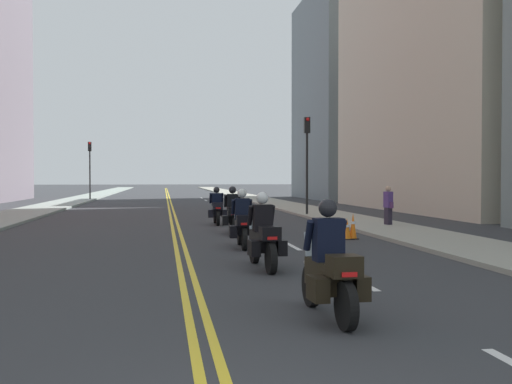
{
  "coord_description": "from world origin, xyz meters",
  "views": [
    {
      "loc": [
        -0.46,
        -3.25,
        1.95
      ],
      "look_at": [
        1.96,
        12.78,
        1.58
      ],
      "focal_mm": 43.05,
      "sensor_mm": 36.0,
      "label": 1
    }
  ],
  "objects_px": {
    "motorcycle_2": "(242,224)",
    "motorcycle_4": "(217,209)",
    "traffic_cone_0": "(353,226)",
    "motorcycle_3": "(233,214)",
    "motorcycle_1": "(263,239)",
    "motorcycle_0": "(330,271)",
    "traffic_light_near": "(307,148)",
    "pedestrian_0": "(388,206)",
    "traffic_cone_1": "(347,229)",
    "traffic_light_far": "(90,160)"
  },
  "relations": [
    {
      "from": "motorcycle_0",
      "to": "traffic_cone_0",
      "type": "relative_size",
      "value": 2.61
    },
    {
      "from": "traffic_cone_0",
      "to": "motorcycle_0",
      "type": "bearing_deg",
      "value": -109.19
    },
    {
      "from": "motorcycle_4",
      "to": "motorcycle_2",
      "type": "bearing_deg",
      "value": -89.47
    },
    {
      "from": "motorcycle_0",
      "to": "motorcycle_4",
      "type": "relative_size",
      "value": 1.02
    },
    {
      "from": "traffic_light_far",
      "to": "pedestrian_0",
      "type": "xyz_separation_m",
      "value": [
        14.99,
        -31.52,
        -2.63
      ]
    },
    {
      "from": "motorcycle_2",
      "to": "motorcycle_0",
      "type": "bearing_deg",
      "value": -87.23
    },
    {
      "from": "motorcycle_2",
      "to": "motorcycle_4",
      "type": "height_order",
      "value": "motorcycle_2"
    },
    {
      "from": "traffic_light_near",
      "to": "pedestrian_0",
      "type": "xyz_separation_m",
      "value": [
        1.51,
        -7.41,
        -2.61
      ]
    },
    {
      "from": "motorcycle_2",
      "to": "traffic_light_far",
      "type": "distance_m",
      "value": 38.64
    },
    {
      "from": "traffic_cone_1",
      "to": "pedestrian_0",
      "type": "relative_size",
      "value": 0.41
    },
    {
      "from": "motorcycle_4",
      "to": "traffic_cone_0",
      "type": "xyz_separation_m",
      "value": [
        3.76,
        -6.7,
        -0.23
      ]
    },
    {
      "from": "motorcycle_1",
      "to": "motorcycle_2",
      "type": "xyz_separation_m",
      "value": [
        0.06,
        3.99,
        0.01
      ]
    },
    {
      "from": "traffic_cone_1",
      "to": "traffic_light_near",
      "type": "bearing_deg",
      "value": 82.83
    },
    {
      "from": "motorcycle_1",
      "to": "motorcycle_3",
      "type": "xyz_separation_m",
      "value": [
        0.29,
        8.43,
        0.01
      ]
    },
    {
      "from": "motorcycle_1",
      "to": "motorcycle_3",
      "type": "height_order",
      "value": "motorcycle_3"
    },
    {
      "from": "motorcycle_0",
      "to": "traffic_cone_1",
      "type": "relative_size",
      "value": 3.19
    },
    {
      "from": "traffic_cone_0",
      "to": "motorcycle_4",
      "type": "bearing_deg",
      "value": 119.32
    },
    {
      "from": "motorcycle_4",
      "to": "traffic_light_far",
      "type": "xyz_separation_m",
      "value": [
        -8.47,
        28.98,
        2.84
      ]
    },
    {
      "from": "motorcycle_1",
      "to": "traffic_cone_1",
      "type": "xyz_separation_m",
      "value": [
        3.63,
        5.85,
        -0.32
      ]
    },
    {
      "from": "motorcycle_2",
      "to": "motorcycle_1",
      "type": "bearing_deg",
      "value": -88.72
    },
    {
      "from": "traffic_cone_1",
      "to": "motorcycle_1",
      "type": "bearing_deg",
      "value": -121.86
    },
    {
      "from": "traffic_light_near",
      "to": "traffic_cone_1",
      "type": "bearing_deg",
      "value": -97.17
    },
    {
      "from": "traffic_light_far",
      "to": "traffic_cone_0",
      "type": "bearing_deg",
      "value": -71.07
    },
    {
      "from": "motorcycle_0",
      "to": "traffic_cone_0",
      "type": "distance_m",
      "value": 11.26
    },
    {
      "from": "motorcycle_3",
      "to": "pedestrian_0",
      "type": "bearing_deg",
      "value": 17.18
    },
    {
      "from": "motorcycle_3",
      "to": "motorcycle_4",
      "type": "bearing_deg",
      "value": 95.35
    },
    {
      "from": "motorcycle_1",
      "to": "pedestrian_0",
      "type": "distance_m",
      "value": 12.05
    },
    {
      "from": "motorcycle_4",
      "to": "traffic_light_far",
      "type": "bearing_deg",
      "value": 107.03
    },
    {
      "from": "motorcycle_2",
      "to": "traffic_cone_0",
      "type": "height_order",
      "value": "motorcycle_2"
    },
    {
      "from": "motorcycle_3",
      "to": "motorcycle_2",
      "type": "bearing_deg",
      "value": -90.38
    },
    {
      "from": "traffic_cone_0",
      "to": "motorcycle_3",
      "type": "bearing_deg",
      "value": 144.75
    },
    {
      "from": "motorcycle_3",
      "to": "pedestrian_0",
      "type": "height_order",
      "value": "motorcycle_3"
    },
    {
      "from": "traffic_light_far",
      "to": "motorcycle_0",
      "type": "bearing_deg",
      "value": -79.55
    },
    {
      "from": "motorcycle_2",
      "to": "traffic_cone_1",
      "type": "height_order",
      "value": "motorcycle_2"
    },
    {
      "from": "traffic_cone_0",
      "to": "motorcycle_1",
      "type": "bearing_deg",
      "value": -123.11
    },
    {
      "from": "traffic_cone_0",
      "to": "traffic_cone_1",
      "type": "bearing_deg",
      "value": -164.0
    },
    {
      "from": "motorcycle_1",
      "to": "motorcycle_4",
      "type": "distance_m",
      "value": 12.61
    },
    {
      "from": "motorcycle_1",
      "to": "pedestrian_0",
      "type": "relative_size",
      "value": 1.39
    },
    {
      "from": "motorcycle_2",
      "to": "pedestrian_0",
      "type": "xyz_separation_m",
      "value": [
        6.55,
        6.08,
        0.18
      ]
    },
    {
      "from": "motorcycle_0",
      "to": "motorcycle_3",
      "type": "xyz_separation_m",
      "value": [
        0.14,
        13.15,
        0.0
      ]
    },
    {
      "from": "traffic_cone_0",
      "to": "pedestrian_0",
      "type": "xyz_separation_m",
      "value": [
        2.75,
        4.16,
        0.43
      ]
    },
    {
      "from": "traffic_light_far",
      "to": "pedestrian_0",
      "type": "relative_size",
      "value": 3.08
    },
    {
      "from": "motorcycle_1",
      "to": "motorcycle_3",
      "type": "relative_size",
      "value": 1.09
    },
    {
      "from": "traffic_cone_0",
      "to": "traffic_cone_1",
      "type": "distance_m",
      "value": 0.24
    },
    {
      "from": "traffic_cone_0",
      "to": "traffic_light_near",
      "type": "height_order",
      "value": "traffic_light_near"
    },
    {
      "from": "motorcycle_4",
      "to": "pedestrian_0",
      "type": "distance_m",
      "value": 7.0
    },
    {
      "from": "traffic_cone_0",
      "to": "traffic_light_near",
      "type": "relative_size",
      "value": 0.17
    },
    {
      "from": "motorcycle_1",
      "to": "motorcycle_3",
      "type": "distance_m",
      "value": 8.43
    },
    {
      "from": "motorcycle_0",
      "to": "traffic_cone_0",
      "type": "bearing_deg",
      "value": 67.64
    },
    {
      "from": "motorcycle_0",
      "to": "traffic_light_near",
      "type": "distance_m",
      "value": 22.92
    }
  ]
}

